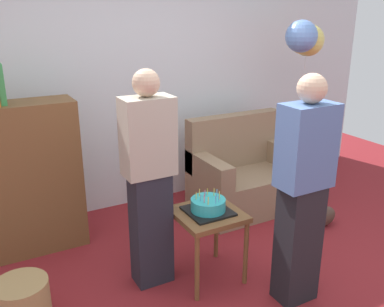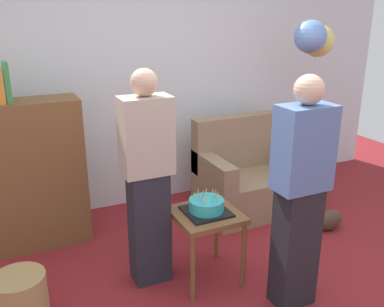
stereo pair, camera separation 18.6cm
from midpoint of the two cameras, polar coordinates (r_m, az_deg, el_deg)
ground_plane at (r=3.25m, az=6.65°, el=-19.26°), size 8.00×8.00×0.00m
wall_back at (r=4.43m, az=-8.28°, el=10.23°), size 6.00×0.10×2.70m
couch at (r=4.46m, az=5.87°, el=-3.09°), size 1.10×0.70×0.96m
bookshelf at (r=3.84m, az=-22.28°, el=-2.83°), size 0.80×0.36×1.61m
side_table at (r=3.23m, az=0.49°, el=-9.24°), size 0.48×0.48×0.56m
birthday_cake at (r=3.17m, az=0.49°, el=-7.10°), size 0.32×0.32×0.17m
person_blowing_candles at (r=3.07m, az=-7.49°, el=-3.63°), size 0.36×0.22×1.63m
person_holding_cake at (r=2.92m, az=12.92°, el=-5.16°), size 0.36×0.22×1.63m
wicker_basket at (r=3.22m, az=-23.49°, el=-17.91°), size 0.36×0.36×0.30m
handbag at (r=4.30m, az=16.10°, el=-8.15°), size 0.28×0.14×0.20m
balloon_bunch at (r=4.47m, az=13.73°, el=14.77°), size 0.48×0.40×1.91m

